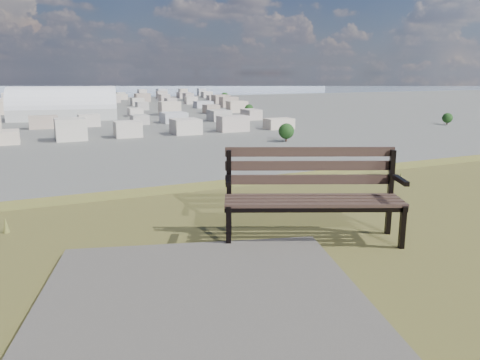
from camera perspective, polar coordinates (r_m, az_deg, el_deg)
name	(u,v)px	position (r m, az deg, el deg)	size (l,w,h in m)	color
park_bench	(312,189)	(5.37, 8.75, -1.12)	(2.05, 1.37, 1.03)	#3F2E24
gravel_patch	(209,344)	(3.45, -3.83, -19.30)	(2.68, 3.82, 0.08)	#5C5750
grass_tufts	(475,281)	(4.61, 26.74, -10.97)	(12.49, 7.38, 0.28)	brown
arena	(64,109)	(299.25, -20.63, 8.08)	(63.76, 35.30, 25.47)	#BABAB6
city_blocks	(33,104)	(398.16, -23.89, 8.44)	(395.00, 361.00, 7.00)	beige
bay_water	(29,89)	(903.42, -24.33, 10.07)	(2400.00, 700.00, 0.12)	#91A5B9
far_hills	(1,74)	(1407.11, -27.09, 11.46)	(2050.00, 340.00, 60.00)	#929CB5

